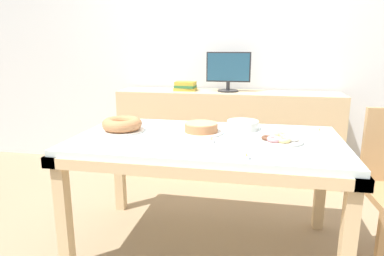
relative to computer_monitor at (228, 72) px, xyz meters
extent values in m
plane|color=#997F60|center=(0.00, -1.32, -1.05)|extent=(12.00, 12.00, 0.00)
cube|color=silver|center=(0.00, 0.30, 0.25)|extent=(8.00, 0.10, 2.60)
cube|color=silver|center=(0.00, -1.32, -0.33)|extent=(1.62, 0.90, 0.04)
cube|color=#D1B284|center=(0.00, -1.74, -0.37)|extent=(1.65, 0.08, 0.06)
cube|color=#D1B284|center=(0.00, -0.89, -0.37)|extent=(1.65, 0.08, 0.06)
cube|color=#D1B284|center=(-0.78, -1.32, -0.37)|extent=(0.08, 0.93, 0.06)
cube|color=#D1B284|center=(0.79, -1.32, -0.37)|extent=(0.08, 0.93, 0.06)
cube|color=#D1B284|center=(-0.76, -1.72, -0.71)|extent=(0.07, 0.07, 0.69)
cube|color=#D1B284|center=(0.76, -1.72, -0.71)|extent=(0.07, 0.07, 0.69)
cube|color=#D1B284|center=(-0.76, -0.91, -0.71)|extent=(0.07, 0.07, 0.69)
cube|color=#D1B284|center=(0.76, -0.91, -0.71)|extent=(0.07, 0.07, 0.69)
cube|color=tan|center=(0.97, -1.55, -0.83)|extent=(0.04, 0.04, 0.45)
cube|color=tan|center=(0.94, -1.17, -0.83)|extent=(0.04, 0.04, 0.45)
cube|color=#D1B284|center=(0.00, 0.00, -0.62)|extent=(2.15, 0.44, 0.86)
cylinder|color=#262628|center=(0.00, 0.00, -0.18)|extent=(0.20, 0.20, 0.02)
cylinder|color=#262628|center=(0.00, 0.00, -0.13)|extent=(0.04, 0.04, 0.09)
cube|color=#262628|center=(0.00, 0.00, 0.05)|extent=(0.42, 0.02, 0.28)
cube|color=navy|center=(0.00, -0.01, 0.05)|extent=(0.40, 0.00, 0.26)
cube|color=#B29933|center=(-0.42, 0.00, -0.18)|extent=(0.21, 0.16, 0.03)
cube|color=#2D6638|center=(-0.42, 0.00, -0.15)|extent=(0.20, 0.17, 0.02)
cube|color=#B29933|center=(-0.42, 0.00, -0.12)|extent=(0.20, 0.15, 0.04)
cylinder|color=silver|center=(-0.05, -1.23, -0.30)|extent=(0.28, 0.28, 0.01)
cylinder|color=#BC7A4C|center=(-0.05, -1.23, -0.27)|extent=(0.21, 0.21, 0.05)
cylinder|color=#EDA16C|center=(-0.05, -1.23, -0.24)|extent=(0.21, 0.21, 0.01)
cylinder|color=silver|center=(-0.56, -1.28, -0.30)|extent=(0.28, 0.28, 0.01)
torus|color=#BC7A4C|center=(-0.56, -1.28, -0.26)|extent=(0.26, 0.26, 0.08)
cylinder|color=silver|center=(0.42, -1.33, -0.30)|extent=(0.30, 0.30, 0.01)
torus|color=white|center=(0.50, -1.34, -0.28)|extent=(0.08, 0.08, 0.03)
torus|color=#EAD184|center=(0.46, -1.26, -0.28)|extent=(0.08, 0.08, 0.02)
torus|color=#EAD184|center=(0.40, -1.27, -0.28)|extent=(0.08, 0.08, 0.03)
torus|color=white|center=(0.37, -1.29, -0.28)|extent=(0.07, 0.07, 0.03)
torus|color=brown|center=(0.36, -1.35, -0.28)|extent=(0.07, 0.07, 0.02)
torus|color=pink|center=(0.40, -1.38, -0.28)|extent=(0.09, 0.09, 0.03)
torus|color=#EAD184|center=(0.45, -1.39, -0.28)|extent=(0.08, 0.08, 0.03)
cylinder|color=silver|center=(0.21, -1.06, -0.30)|extent=(0.21, 0.21, 0.01)
cylinder|color=silver|center=(0.21, -1.06, -0.29)|extent=(0.21, 0.21, 0.01)
cylinder|color=silver|center=(0.21, -1.06, -0.28)|extent=(0.21, 0.21, 0.01)
cylinder|color=silver|center=(0.21, -1.06, -0.27)|extent=(0.21, 0.21, 0.01)
cylinder|color=silver|center=(0.21, -1.06, -0.26)|extent=(0.21, 0.21, 0.01)
cylinder|color=silver|center=(0.21, -1.06, -0.25)|extent=(0.21, 0.21, 0.01)
cylinder|color=silver|center=(0.70, -1.06, -0.30)|extent=(0.04, 0.04, 0.02)
cylinder|color=white|center=(0.70, -1.06, -0.29)|extent=(0.03, 0.03, 0.00)
cone|color=#F9B74C|center=(0.70, -1.06, -0.28)|extent=(0.01, 0.01, 0.02)
cylinder|color=silver|center=(0.05, -1.44, -0.30)|extent=(0.04, 0.04, 0.02)
cylinder|color=white|center=(0.05, -1.44, -0.29)|extent=(0.03, 0.03, 0.00)
cone|color=#F9B74C|center=(0.05, -1.44, -0.28)|extent=(0.01, 0.01, 0.02)
cylinder|color=silver|center=(0.26, -1.69, -0.30)|extent=(0.04, 0.04, 0.02)
cylinder|color=white|center=(0.26, -1.69, -0.29)|extent=(0.03, 0.03, 0.00)
cone|color=#F9B74C|center=(0.26, -1.69, -0.28)|extent=(0.01, 0.01, 0.02)
camera|label=1|loc=(0.31, -3.32, 0.23)|focal=32.00mm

